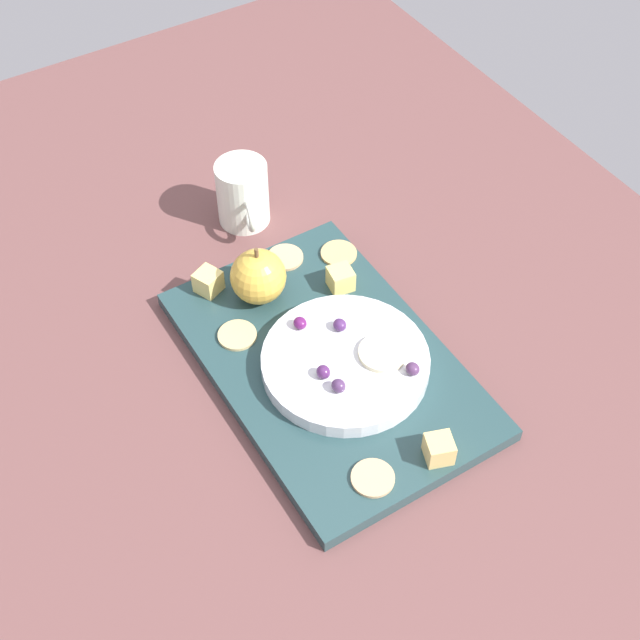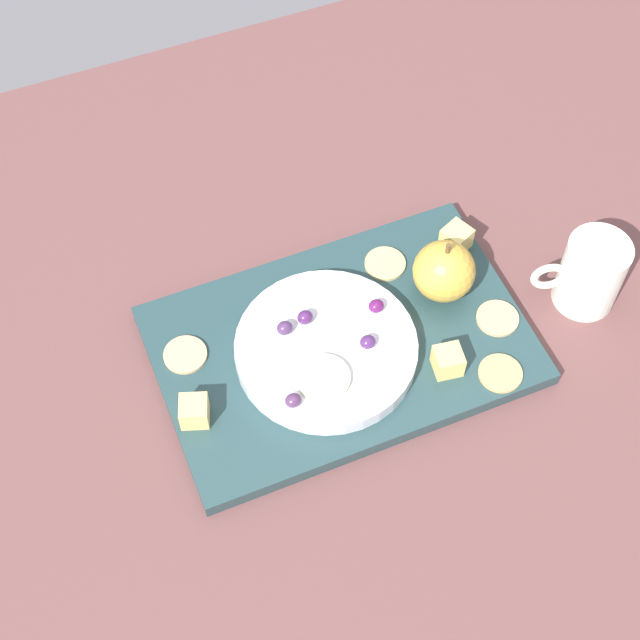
{
  "view_description": "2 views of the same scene",
  "coord_description": "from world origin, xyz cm",
  "px_view_note": "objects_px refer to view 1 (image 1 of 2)",
  "views": [
    {
      "loc": [
        -56.99,
        34.09,
        86.37
      ],
      "look_at": [
        -0.9,
        -0.5,
        9.97
      ],
      "focal_mm": 50.47,
      "sensor_mm": 36.0,
      "label": 1
    },
    {
      "loc": [
        -26.11,
        -48.99,
        92.25
      ],
      "look_at": [
        -5.57,
        0.88,
        10.02
      ],
      "focal_mm": 54.39,
      "sensor_mm": 36.0,
      "label": 2
    }
  ],
  "objects_px": {
    "cracker_0": "(373,478)",
    "platter": "(332,362)",
    "apple_whole": "(258,277)",
    "grape_2": "(339,386)",
    "cheese_cube_2": "(341,279)",
    "grape_1": "(413,369)",
    "cracker_3": "(339,253)",
    "grape_4": "(340,325)",
    "cup": "(243,194)",
    "apple_slice_0": "(383,353)",
    "grape_0": "(323,372)",
    "cracker_2": "(237,335)",
    "cheese_cube_0": "(439,449)",
    "cheese_cube_1": "(208,282)",
    "cracker_1": "(285,257)",
    "serving_dish": "(345,363)",
    "grape_3": "(300,323)"
  },
  "relations": [
    {
      "from": "cracker_0",
      "to": "platter",
      "type": "bearing_deg",
      "value": -17.5
    },
    {
      "from": "apple_whole",
      "to": "grape_2",
      "type": "xyz_separation_m",
      "value": [
        -0.18,
        0.0,
        -0.01
      ]
    },
    {
      "from": "cheese_cube_2",
      "to": "grape_1",
      "type": "height_order",
      "value": "grape_1"
    },
    {
      "from": "cracker_3",
      "to": "grape_4",
      "type": "relative_size",
      "value": 2.74
    },
    {
      "from": "cracker_3",
      "to": "cup",
      "type": "relative_size",
      "value": 0.46
    },
    {
      "from": "grape_2",
      "to": "apple_slice_0",
      "type": "relative_size",
      "value": 0.31
    },
    {
      "from": "apple_slice_0",
      "to": "grape_0",
      "type": "bearing_deg",
      "value": 82.79
    },
    {
      "from": "cracker_2",
      "to": "grape_1",
      "type": "xyz_separation_m",
      "value": [
        -0.16,
        -0.13,
        0.02
      ]
    },
    {
      "from": "grape_4",
      "to": "apple_slice_0",
      "type": "bearing_deg",
      "value": -160.55
    },
    {
      "from": "cracker_2",
      "to": "apple_slice_0",
      "type": "height_order",
      "value": "apple_slice_0"
    },
    {
      "from": "cheese_cube_0",
      "to": "cracker_3",
      "type": "height_order",
      "value": "cheese_cube_0"
    },
    {
      "from": "cheese_cube_0",
      "to": "grape_1",
      "type": "distance_m",
      "value": 0.1
    },
    {
      "from": "cracker_2",
      "to": "grape_1",
      "type": "height_order",
      "value": "grape_1"
    },
    {
      "from": "cheese_cube_1",
      "to": "grape_1",
      "type": "relative_size",
      "value": 1.69
    },
    {
      "from": "cheese_cube_1",
      "to": "cheese_cube_2",
      "type": "height_order",
      "value": "same"
    },
    {
      "from": "grape_4",
      "to": "cup",
      "type": "distance_m",
      "value": 0.25
    },
    {
      "from": "cracker_0",
      "to": "grape_2",
      "type": "height_order",
      "value": "grape_2"
    },
    {
      "from": "cheese_cube_0",
      "to": "cheese_cube_2",
      "type": "relative_size",
      "value": 1.0
    },
    {
      "from": "grape_0",
      "to": "grape_4",
      "type": "height_order",
      "value": "grape_0"
    },
    {
      "from": "grape_1",
      "to": "apple_whole",
      "type": "bearing_deg",
      "value": 21.34
    },
    {
      "from": "cheese_cube_0",
      "to": "cracker_2",
      "type": "relative_size",
      "value": 0.62
    },
    {
      "from": "grape_1",
      "to": "cracker_1",
      "type": "bearing_deg",
      "value": 5.04
    },
    {
      "from": "cracker_0",
      "to": "apple_slice_0",
      "type": "relative_size",
      "value": 0.84
    },
    {
      "from": "serving_dish",
      "to": "cracker_2",
      "type": "xyz_separation_m",
      "value": [
        0.1,
        0.08,
        -0.01
      ]
    },
    {
      "from": "grape_0",
      "to": "grape_3",
      "type": "relative_size",
      "value": 1.0
    },
    {
      "from": "apple_whole",
      "to": "grape_1",
      "type": "bearing_deg",
      "value": -158.66
    },
    {
      "from": "cheese_cube_0",
      "to": "apple_slice_0",
      "type": "distance_m",
      "value": 0.13
    },
    {
      "from": "cheese_cube_0",
      "to": "grape_0",
      "type": "height_order",
      "value": "grape_0"
    },
    {
      "from": "cracker_3",
      "to": "cup",
      "type": "distance_m",
      "value": 0.15
    },
    {
      "from": "platter",
      "to": "cheese_cube_1",
      "type": "distance_m",
      "value": 0.18
    },
    {
      "from": "grape_0",
      "to": "apple_whole",
      "type": "bearing_deg",
      "value": -2.3
    },
    {
      "from": "cracker_1",
      "to": "apple_slice_0",
      "type": "bearing_deg",
      "value": -177.84
    },
    {
      "from": "serving_dish",
      "to": "apple_slice_0",
      "type": "height_order",
      "value": "apple_slice_0"
    },
    {
      "from": "grape_1",
      "to": "cup",
      "type": "xyz_separation_m",
      "value": [
        0.35,
        0.02,
        0.0
      ]
    },
    {
      "from": "serving_dish",
      "to": "cheese_cube_2",
      "type": "relative_size",
      "value": 6.76
    },
    {
      "from": "grape_0",
      "to": "apple_slice_0",
      "type": "height_order",
      "value": "grape_0"
    },
    {
      "from": "grape_2",
      "to": "cup",
      "type": "relative_size",
      "value": 0.17
    },
    {
      "from": "grape_4",
      "to": "cheese_cube_2",
      "type": "bearing_deg",
      "value": -33.32
    },
    {
      "from": "grape_4",
      "to": "cracker_3",
      "type": "bearing_deg",
      "value": -32.11
    },
    {
      "from": "cheese_cube_0",
      "to": "cheese_cube_1",
      "type": "relative_size",
      "value": 1.0
    },
    {
      "from": "grape_4",
      "to": "platter",
      "type": "bearing_deg",
      "value": 129.95
    },
    {
      "from": "cheese_cube_0",
      "to": "cheese_cube_1",
      "type": "xyz_separation_m",
      "value": [
        0.34,
        0.09,
        0.0
      ]
    },
    {
      "from": "cracker_2",
      "to": "grape_2",
      "type": "relative_size",
      "value": 2.74
    },
    {
      "from": "cracker_3",
      "to": "apple_slice_0",
      "type": "xyz_separation_m",
      "value": [
        -0.17,
        0.05,
        0.02
      ]
    },
    {
      "from": "cracker_0",
      "to": "grape_0",
      "type": "height_order",
      "value": "grape_0"
    },
    {
      "from": "cracker_3",
      "to": "grape_0",
      "type": "xyz_separation_m",
      "value": [
        -0.17,
        0.13,
        0.02
      ]
    },
    {
      "from": "cheese_cube_0",
      "to": "cup",
      "type": "bearing_deg",
      "value": -1.31
    },
    {
      "from": "cheese_cube_0",
      "to": "cracker_0",
      "type": "height_order",
      "value": "cheese_cube_0"
    },
    {
      "from": "apple_whole",
      "to": "cheese_cube_0",
      "type": "distance_m",
      "value": 0.3
    },
    {
      "from": "cheese_cube_0",
      "to": "grape_4",
      "type": "xyz_separation_m",
      "value": [
        0.19,
        0.0,
        0.01
      ]
    }
  ]
}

